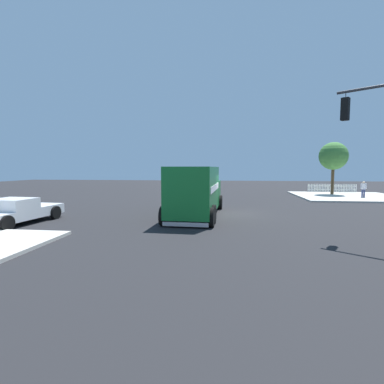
# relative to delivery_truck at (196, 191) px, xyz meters

# --- Properties ---
(ground_plane) EXTENTS (100.00, 100.00, 0.00)m
(ground_plane) POSITION_rel_delivery_truck_xyz_m (-2.01, -1.52, -1.57)
(ground_plane) COLOR black
(sidewalk_corner_near) EXTENTS (10.09, 10.09, 0.14)m
(sidewalk_corner_near) POSITION_rel_delivery_truck_xyz_m (-14.12, -13.63, -1.50)
(sidewalk_corner_near) COLOR beige
(sidewalk_corner_near) RESTS_ON ground
(delivery_truck) EXTENTS (3.05, 8.21, 3.04)m
(delivery_truck) POSITION_rel_delivery_truck_xyz_m (0.00, 0.00, 0.00)
(delivery_truck) COLOR #146B2D
(delivery_truck) RESTS_ON ground
(pickup_white) EXTENTS (2.58, 5.34, 1.38)m
(pickup_white) POSITION_rel_delivery_truck_xyz_m (9.19, 3.68, -0.84)
(pickup_white) COLOR white
(pickup_white) RESTS_ON ground
(pedestrian_near_corner) EXTENTS (0.52, 0.30, 1.56)m
(pedestrian_near_corner) POSITION_rel_delivery_truck_xyz_m (-14.92, -12.21, -0.55)
(pedestrian_near_corner) COLOR navy
(pedestrian_near_corner) RESTS_ON sidewalk_corner_near
(picket_fence_run) EXTENTS (5.50, 0.05, 0.95)m
(picket_fence_run) POSITION_rel_delivery_truck_xyz_m (-14.12, -18.44, -0.95)
(picket_fence_run) COLOR white
(picket_fence_run) RESTS_ON sidewalk_corner_near
(shade_tree_near) EXTENTS (2.97, 2.97, 5.60)m
(shade_tree_near) POSITION_rel_delivery_truck_xyz_m (-13.13, -15.41, 2.66)
(shade_tree_near) COLOR brown
(shade_tree_near) RESTS_ON sidewalk_corner_near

